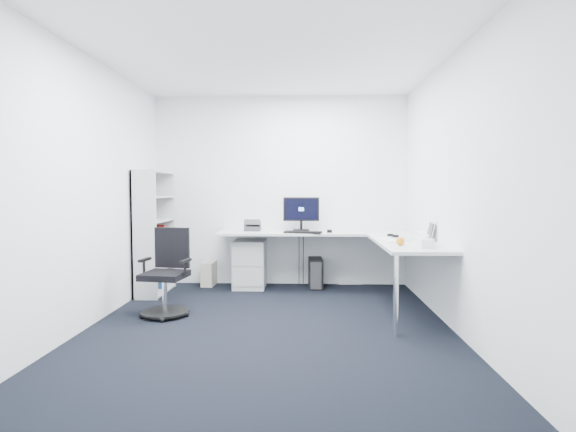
{
  "coord_description": "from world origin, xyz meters",
  "views": [
    {
      "loc": [
        0.36,
        -4.36,
        1.37
      ],
      "look_at": [
        0.15,
        1.05,
        1.05
      ],
      "focal_mm": 28.0,
      "sensor_mm": 36.0,
      "label": 1
    }
  ],
  "objects_px": {
    "bookshelf": "(155,232)",
    "task_chair": "(164,273)",
    "l_desk": "(320,265)",
    "monitor": "(301,213)",
    "laptop": "(414,231)"
  },
  "relations": [
    {
      "from": "l_desk",
      "to": "laptop",
      "type": "bearing_deg",
      "value": -32.6
    },
    {
      "from": "bookshelf",
      "to": "task_chair",
      "type": "bearing_deg",
      "value": -66.47
    },
    {
      "from": "task_chair",
      "to": "monitor",
      "type": "height_order",
      "value": "monitor"
    },
    {
      "from": "l_desk",
      "to": "laptop",
      "type": "xyz_separation_m",
      "value": [
        1.04,
        -0.66,
        0.51
      ]
    },
    {
      "from": "l_desk",
      "to": "bookshelf",
      "type": "height_order",
      "value": "bookshelf"
    },
    {
      "from": "task_chair",
      "to": "laptop",
      "type": "relative_size",
      "value": 3.1
    },
    {
      "from": "bookshelf",
      "to": "task_chair",
      "type": "xyz_separation_m",
      "value": [
        0.46,
        -1.06,
        -0.33
      ]
    },
    {
      "from": "bookshelf",
      "to": "monitor",
      "type": "distance_m",
      "value": 1.98
    },
    {
      "from": "monitor",
      "to": "laptop",
      "type": "xyz_separation_m",
      "value": [
        1.28,
        -1.11,
        -0.13
      ]
    },
    {
      "from": "monitor",
      "to": "laptop",
      "type": "distance_m",
      "value": 1.7
    },
    {
      "from": "monitor",
      "to": "laptop",
      "type": "relative_size",
      "value": 1.63
    },
    {
      "from": "task_chair",
      "to": "laptop",
      "type": "height_order",
      "value": "laptop"
    },
    {
      "from": "l_desk",
      "to": "task_chair",
      "type": "distance_m",
      "value": 1.99
    },
    {
      "from": "l_desk",
      "to": "laptop",
      "type": "distance_m",
      "value": 1.33
    },
    {
      "from": "l_desk",
      "to": "monitor",
      "type": "xyz_separation_m",
      "value": [
        -0.25,
        0.45,
        0.64
      ]
    }
  ]
}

